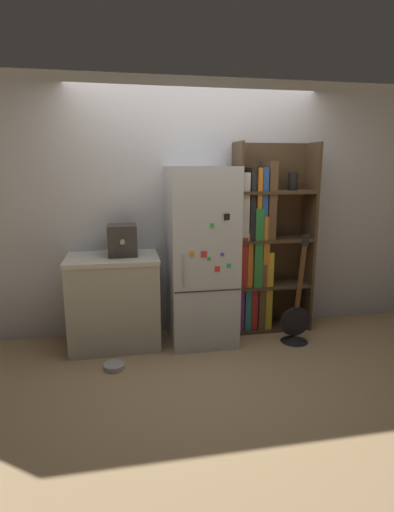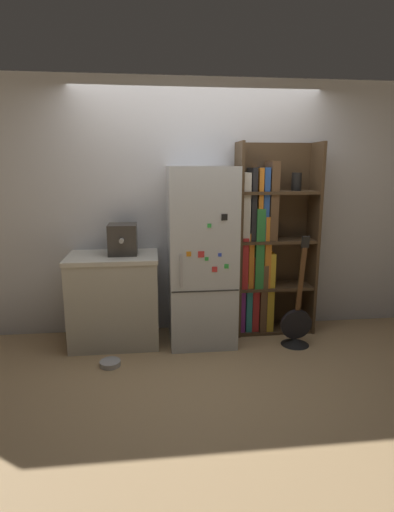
# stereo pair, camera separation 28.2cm
# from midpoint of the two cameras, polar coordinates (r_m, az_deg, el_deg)

# --- Properties ---
(ground_plane) EXTENTS (16.00, 16.00, 0.00)m
(ground_plane) POSITION_cam_midpoint_polar(r_m,az_deg,el_deg) (4.09, 2.82, -12.42)
(ground_plane) COLOR tan
(wall_back) EXTENTS (8.00, 0.05, 2.60)m
(wall_back) POSITION_cam_midpoint_polar(r_m,az_deg,el_deg) (4.21, 1.95, 6.69)
(wall_back) COLOR silver
(wall_back) RESTS_ON ground_plane
(refrigerator) EXTENTS (0.64, 0.67, 1.74)m
(refrigerator) POSITION_cam_midpoint_polar(r_m,az_deg,el_deg) (3.93, 2.65, -0.07)
(refrigerator) COLOR silver
(refrigerator) RESTS_ON ground_plane
(bookshelf) EXTENTS (0.83, 0.35, 1.98)m
(bookshelf) POSITION_cam_midpoint_polar(r_m,az_deg,el_deg) (4.25, 11.42, 1.16)
(bookshelf) COLOR #4C3823
(bookshelf) RESTS_ON ground_plane
(kitchen_counter) EXTENTS (0.87, 0.61, 0.90)m
(kitchen_counter) POSITION_cam_midpoint_polar(r_m,az_deg,el_deg) (4.03, -9.75, -6.10)
(kitchen_counter) COLOR #BCB7A8
(kitchen_counter) RESTS_ON ground_plane
(espresso_machine) EXTENTS (0.27, 0.35, 0.30)m
(espresso_machine) POSITION_cam_midpoint_polar(r_m,az_deg,el_deg) (3.92, -8.55, 2.39)
(espresso_machine) COLOR #38332D
(espresso_machine) RESTS_ON kitchen_counter
(guitar) EXTENTS (0.31, 0.28, 1.12)m
(guitar) POSITION_cam_midpoint_polar(r_m,az_deg,el_deg) (4.16, 15.88, -10.02)
(guitar) COLOR black
(guitar) RESTS_ON ground_plane
(pet_bowl) EXTENTS (0.19, 0.19, 0.05)m
(pet_bowl) POSITION_cam_midpoint_polar(r_m,az_deg,el_deg) (3.72, -10.13, -14.84)
(pet_bowl) COLOR #B7B7BC
(pet_bowl) RESTS_ON ground_plane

